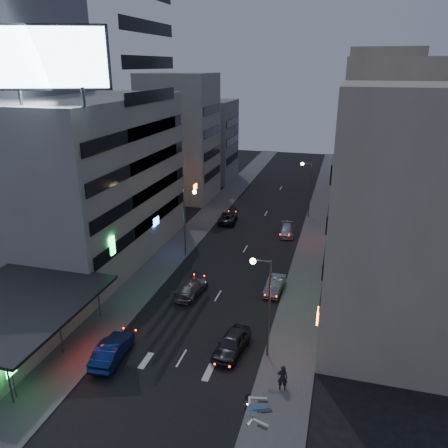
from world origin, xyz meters
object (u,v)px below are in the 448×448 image
at_px(scooter_blue, 270,398).
at_px(scooter_black_a, 275,441).
at_px(road_car_silver, 191,288).
at_px(road_car_blue, 112,350).
at_px(parked_car_right_near, 232,343).
at_px(person, 283,378).
at_px(parked_car_right_mid, 275,285).
at_px(parked_car_left, 228,217).
at_px(scooter_silver_b, 268,390).
at_px(scooter_silver_a, 270,418).
at_px(scooter_black_b, 265,401).
at_px(parked_car_right_far, 287,230).

bearing_deg(scooter_blue, scooter_black_a, 170.47).
bearing_deg(road_car_silver, road_car_blue, 82.88).
height_order(parked_car_right_near, person, person).
bearing_deg(parked_car_right_mid, parked_car_right_near, -95.49).
relative_size(parked_car_left, person, 2.58).
distance_m(road_car_silver, scooter_silver_b, 15.56).
relative_size(parked_car_right_mid, scooter_blue, 2.07).
xyz_separation_m(scooter_silver_a, scooter_silver_b, (-0.56, 2.35, 0.02)).
bearing_deg(parked_car_right_mid, scooter_silver_a, -78.32).
bearing_deg(road_car_silver, scooter_silver_b, 133.83).
xyz_separation_m(scooter_black_a, scooter_black_b, (-1.17, 3.05, -0.10)).
height_order(parked_car_right_far, road_car_silver, road_car_silver).
xyz_separation_m(parked_car_right_far, scooter_silver_b, (2.93, -30.47, 0.06)).
bearing_deg(road_car_blue, parked_car_left, -95.46).
relative_size(scooter_silver_a, scooter_black_b, 1.12).
bearing_deg(parked_car_left, parked_car_right_mid, 111.98).
height_order(person, scooter_silver_b, person).
xyz_separation_m(parked_car_left, road_car_silver, (1.94, -21.15, 0.04)).
xyz_separation_m(road_car_silver, person, (10.59, -11.05, 0.35)).
relative_size(person, scooter_black_a, 0.98).
relative_size(parked_car_right_near, scooter_blue, 2.30).
xyz_separation_m(parked_car_left, person, (12.53, -32.20, 0.39)).
relative_size(parked_car_right_mid, road_car_blue, 0.86).
height_order(parked_car_left, parked_car_right_far, parked_car_left).
bearing_deg(parked_car_right_near, scooter_black_b, -47.83).
bearing_deg(parked_car_right_mid, scooter_silver_b, -79.15).
relative_size(scooter_blue, scooter_black_b, 1.25).
bearing_deg(parked_car_left, scooter_silver_b, 103.48).
distance_m(scooter_blue, scooter_silver_b, 0.80).
distance_m(road_car_silver, scooter_blue, 16.33).
bearing_deg(scooter_black_b, road_car_silver, 17.64).
xyz_separation_m(parked_car_right_near, person, (4.42, -3.23, 0.28)).
bearing_deg(scooter_silver_b, scooter_black_a, -175.19).
xyz_separation_m(road_car_silver, scooter_silver_a, (10.33, -14.46, -0.05)).
height_order(parked_car_left, scooter_silver_a, parked_car_left).
relative_size(person, scooter_blue, 0.94).
relative_size(person, scooter_silver_b, 1.02).
bearing_deg(scooter_silver_a, person, 12.40).
bearing_deg(parked_car_left, scooter_blue, 103.53).
bearing_deg(scooter_black_a, parked_car_right_near, 10.24).
relative_size(parked_car_left, scooter_silver_b, 2.63).
relative_size(person, scooter_black_b, 1.18).
distance_m(scooter_silver_a, scooter_black_b, 1.52).
bearing_deg(parked_car_right_far, road_car_silver, -118.19).
bearing_deg(parked_car_right_near, scooter_black_a, -52.40).
height_order(parked_car_right_far, person, person).
bearing_deg(parked_car_left, scooter_black_a, 103.13).
distance_m(road_car_blue, road_car_silver, 11.34).
bearing_deg(scooter_black_a, scooter_blue, -4.87).
height_order(road_car_blue, scooter_silver_a, road_car_blue).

